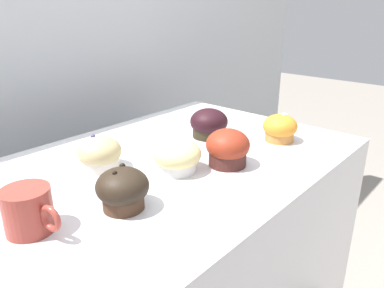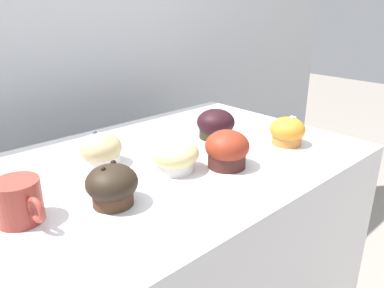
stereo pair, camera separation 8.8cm
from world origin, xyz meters
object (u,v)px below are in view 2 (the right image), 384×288
Objects in this scene: muffin_front_left at (227,150)px; coffee_cup at (19,200)px; muffin_front_center at (287,132)px; muffin_back_center at (175,156)px; muffin_back_right at (112,186)px; muffin_back_left at (101,150)px; muffin_front_right at (216,125)px.

muffin_front_left reaches higher than coffee_cup.
muffin_front_center reaches higher than coffee_cup.
muffin_back_center is (-0.10, 0.07, -0.01)m from muffin_front_left.
muffin_back_right is 0.16m from coffee_cup.
coffee_cup is at bearing 168.82° from muffin_front_left.
muffin_front_left is (0.29, -0.03, 0.00)m from muffin_back_right.
muffin_front_center reaches higher than muffin_back_center.
muffin_front_center is 0.51m from muffin_back_right.
muffin_back_left reaches higher than coffee_cup.
muffin_back_right is 0.89× the size of muffin_back_center.
muffin_back_right is 0.92× the size of muffin_front_right.
muffin_back_left is 0.29m from muffin_front_left.
muffin_front_left is 0.96× the size of muffin_front_right.
muffin_back_right reaches higher than muffin_back_left.
muffin_back_left is 0.33m from muffin_front_right.
muffin_front_left is 0.93× the size of muffin_back_center.
muffin_back_right is (-0.51, 0.04, 0.00)m from muffin_front_center.
muffin_front_right reaches higher than muffin_back_left.
muffin_back_right is at bearing -113.76° from muffin_back_left.
muffin_back_left is 0.93× the size of muffin_front_right.
muffin_front_left is at bearing -5.59° from muffin_back_right.
muffin_front_center is at bearing -2.58° from muffin_front_left.
muffin_back_right is 0.96× the size of muffin_front_left.
coffee_cup reaches higher than muffin_back_center.
muffin_back_right is at bearing -21.30° from coffee_cup.
muffin_front_right is at bearing 121.66° from muffin_front_center.
muffin_front_center is 0.34m from muffin_back_center.
muffin_front_center is 0.94× the size of muffin_back_left.
muffin_back_right is 0.81× the size of coffee_cup.
coffee_cup is at bearing 171.73° from muffin_front_center.
muffin_back_left is 0.18m from muffin_back_center.
muffin_front_left reaches higher than muffin_back_center.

